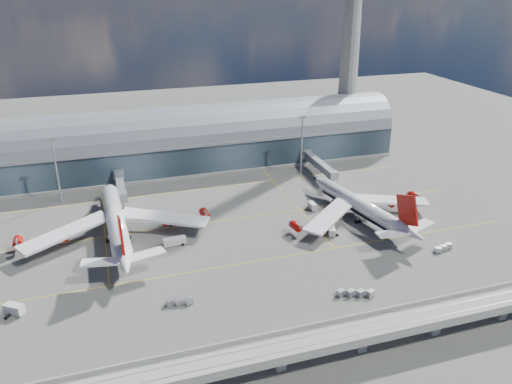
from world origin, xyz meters
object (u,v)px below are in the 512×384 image
object	(u,v)px
airliner_right	(361,207)
service_truck_2	(175,241)
service_truck_3	(332,231)
service_truck_4	(312,206)
service_truck_5	(176,219)
cargo_train_2	(443,248)
floodlight_mast_left	(56,168)
control_tower	(351,42)
cargo_train_1	(356,293)
cargo_train_0	(180,302)
floodlight_mast_right	(302,143)
airliner_left	(116,223)
service_truck_1	(14,309)

from	to	relation	value
airliner_right	service_truck_2	size ratio (longest dim) A/B	7.80
service_truck_3	service_truck_4	bearing A→B (deg)	106.55
service_truck_5	cargo_train_2	xyz separation A→B (m)	(78.05, -44.40, -0.69)
service_truck_2	service_truck_4	world-z (taller)	service_truck_2
floodlight_mast_left	service_truck_5	xyz separation A→B (m)	(39.47, -32.34, -12.08)
cargo_train_2	service_truck_2	bearing A→B (deg)	85.18
airliner_right	control_tower	bearing A→B (deg)	57.06
airliner_right	cargo_train_1	distance (m)	48.20
cargo_train_1	cargo_train_0	bearing A→B (deg)	57.82
floodlight_mast_right	airliner_left	xyz separation A→B (m)	(-80.94, -37.55, -7.82)
service_truck_4	cargo_train_1	size ratio (longest dim) A/B	0.42
service_truck_5	cargo_train_1	xyz separation A→B (m)	(39.63, -58.11, -0.63)
airliner_right	service_truck_5	bearing A→B (deg)	155.07
airliner_left	service_truck_1	xyz separation A→B (m)	(-27.82, -33.33, -4.33)
service_truck_4	service_truck_5	size ratio (longest dim) A/B	0.66
airliner_right	service_truck_2	distance (m)	66.77
floodlight_mast_right	cargo_train_2	xyz separation A→B (m)	(17.52, -76.74, -12.77)
airliner_left	service_truck_1	bearing A→B (deg)	-131.81
control_tower	cargo_train_1	world-z (taller)	control_tower
floodlight_mast_left	cargo_train_1	bearing A→B (deg)	-48.83
floodlight_mast_right	service_truck_2	world-z (taller)	floodlight_mast_right
service_truck_3	airliner_right	bearing A→B (deg)	47.29
control_tower	cargo_train_1	xyz separation A→B (m)	(-55.90, -118.45, -50.72)
floodlight_mast_right	control_tower	bearing A→B (deg)	38.66
service_truck_2	cargo_train_0	bearing A→B (deg)	168.87
floodlight_mast_left	service_truck_4	distance (m)	97.59
service_truck_3	cargo_train_1	bearing A→B (deg)	-83.89
airliner_left	airliner_right	world-z (taller)	airliner_left
service_truck_4	service_truck_5	distance (m)	50.47
airliner_left	service_truck_4	size ratio (longest dim) A/B	15.05
floodlight_mast_left	airliner_right	bearing A→B (deg)	-25.34
service_truck_5	cargo_train_1	size ratio (longest dim) A/B	0.64
service_truck_2	service_truck_3	xyz separation A→B (m)	(51.79, -8.54, -0.04)
floodlight_mast_right	cargo_train_0	bearing A→B (deg)	-130.18
airliner_right	cargo_train_0	size ratio (longest dim) A/B	7.76
service_truck_4	cargo_train_0	distance (m)	71.84
floodlight_mast_left	service_truck_2	size ratio (longest dim) A/B	3.42
service_truck_2	cargo_train_1	xyz separation A→B (m)	(42.67, -42.81, -0.47)
airliner_right	service_truck_3	distance (m)	16.96
service_truck_3	floodlight_mast_left	bearing A→B (deg)	168.53
control_tower	service_truck_3	size ratio (longest dim) A/B	17.65
floodlight_mast_left	service_truck_1	world-z (taller)	floodlight_mast_left
cargo_train_1	cargo_train_2	xyz separation A→B (m)	(38.42, 13.71, -0.06)
floodlight_mast_right	service_truck_5	world-z (taller)	floodlight_mast_right
airliner_left	cargo_train_1	bearing A→B (deg)	-43.33
floodlight_mast_left	service_truck_2	distance (m)	61.21
cargo_train_2	floodlight_mast_left	bearing A→B (deg)	71.78
airliner_left	cargo_train_1	xyz separation A→B (m)	(60.04, -52.90, -4.89)
service_truck_5	cargo_train_1	world-z (taller)	service_truck_5
service_truck_5	control_tower	bearing A→B (deg)	-36.47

